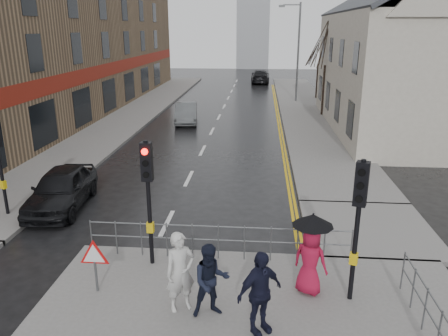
% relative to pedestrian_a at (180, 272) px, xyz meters
% --- Properties ---
extents(ground, '(120.00, 120.00, 0.00)m').
position_rel_pedestrian_a_xyz_m(ground, '(-1.34, 1.71, -1.07)').
color(ground, black).
rests_on(ground, ground).
extents(left_pavement, '(4.00, 44.00, 0.14)m').
position_rel_pedestrian_a_xyz_m(left_pavement, '(-7.84, 24.71, -1.00)').
color(left_pavement, '#605E5B').
rests_on(left_pavement, ground).
extents(right_pavement, '(4.00, 40.00, 0.14)m').
position_rel_pedestrian_a_xyz_m(right_pavement, '(5.16, 26.71, -1.00)').
color(right_pavement, '#605E5B').
rests_on(right_pavement, ground).
extents(pavement_bridge_right, '(4.00, 4.20, 0.14)m').
position_rel_pedestrian_a_xyz_m(pavement_bridge_right, '(5.16, 4.71, -1.00)').
color(pavement_bridge_right, '#605E5B').
rests_on(pavement_bridge_right, ground).
extents(building_left_terrace, '(8.00, 42.00, 10.00)m').
position_rel_pedestrian_a_xyz_m(building_left_terrace, '(-13.34, 23.71, 3.93)').
color(building_left_terrace, '#83694C').
rests_on(building_left_terrace, ground).
extents(building_right_cream, '(9.00, 16.40, 10.10)m').
position_rel_pedestrian_a_xyz_m(building_right_cream, '(10.66, 19.71, 3.71)').
color(building_right_cream, beige).
rests_on(building_right_cream, ground).
extents(church_tower, '(5.00, 5.00, 18.00)m').
position_rel_pedestrian_a_xyz_m(church_tower, '(0.16, 63.71, 7.93)').
color(church_tower, '#989BA1').
rests_on(church_tower, ground).
extents(traffic_signal_near_left, '(0.28, 0.27, 3.40)m').
position_rel_pedestrian_a_xyz_m(traffic_signal_near_left, '(-1.14, 1.91, 1.39)').
color(traffic_signal_near_left, black).
rests_on(traffic_signal_near_left, near_pavement).
extents(traffic_signal_near_right, '(0.34, 0.33, 3.40)m').
position_rel_pedestrian_a_xyz_m(traffic_signal_near_right, '(3.86, 0.71, 1.39)').
color(traffic_signal_near_right, black).
rests_on(traffic_signal_near_right, near_pavement).
extents(guard_railing_front, '(7.14, 0.04, 1.00)m').
position_rel_pedestrian_a_xyz_m(guard_railing_front, '(0.61, 2.31, -0.21)').
color(guard_railing_front, '#595B5E').
rests_on(guard_railing_front, near_pavement).
extents(guard_railing_side, '(0.04, 4.54, 1.00)m').
position_rel_pedestrian_a_xyz_m(guard_railing_side, '(5.16, -1.04, -0.22)').
color(guard_railing_side, '#595B5E').
rests_on(guard_railing_side, near_pavement).
extents(warning_sign, '(0.80, 0.07, 1.35)m').
position_rel_pedestrian_a_xyz_m(warning_sign, '(-2.14, 0.50, -0.03)').
color(warning_sign, '#595B5E').
rests_on(warning_sign, near_pavement).
extents(street_lamp, '(1.83, 0.25, 8.00)m').
position_rel_pedestrian_a_xyz_m(street_lamp, '(4.48, 29.71, 3.64)').
color(street_lamp, '#595B5E').
rests_on(street_lamp, right_pavement).
extents(tree_near, '(2.40, 2.40, 6.58)m').
position_rel_pedestrian_a_xyz_m(tree_near, '(6.16, 23.71, 4.07)').
color(tree_near, '#31241B').
rests_on(tree_near, right_pavement).
extents(tree_far, '(2.40, 2.40, 5.64)m').
position_rel_pedestrian_a_xyz_m(tree_far, '(6.66, 31.71, 3.35)').
color(tree_far, '#31241B').
rests_on(tree_far, right_pavement).
extents(pedestrian_a, '(0.81, 0.73, 1.86)m').
position_rel_pedestrian_a_xyz_m(pedestrian_a, '(0.00, 0.00, 0.00)').
color(pedestrian_a, '#B9B9B5').
rests_on(pedestrian_a, near_pavement).
extents(pedestrian_b, '(0.98, 0.86, 1.69)m').
position_rel_pedestrian_a_xyz_m(pedestrian_b, '(0.69, -0.15, -0.09)').
color(pedestrian_b, black).
rests_on(pedestrian_b, near_pavement).
extents(pedestrian_with_umbrella, '(0.98, 0.96, 2.02)m').
position_rel_pedestrian_a_xyz_m(pedestrian_with_umbrella, '(2.92, 0.90, 0.18)').
color(pedestrian_with_umbrella, '#A11232').
rests_on(pedestrian_with_umbrella, near_pavement).
extents(pedestrian_d, '(1.13, 1.02, 1.84)m').
position_rel_pedestrian_a_xyz_m(pedestrian_d, '(1.74, -0.63, -0.01)').
color(pedestrian_d, black).
rests_on(pedestrian_d, near_pavement).
extents(car_parked, '(2.04, 4.33, 1.43)m').
position_rel_pedestrian_a_xyz_m(car_parked, '(-5.34, 5.71, -0.35)').
color(car_parked, black).
rests_on(car_parked, ground).
extents(car_mid, '(1.96, 4.22, 1.34)m').
position_rel_pedestrian_a_xyz_m(car_mid, '(-3.36, 20.58, -0.40)').
color(car_mid, '#4E5153').
rests_on(car_mid, ground).
extents(car_far, '(2.10, 5.10, 1.48)m').
position_rel_pedestrian_a_xyz_m(car_far, '(1.50, 43.33, -0.33)').
color(car_far, black).
rests_on(car_far, ground).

